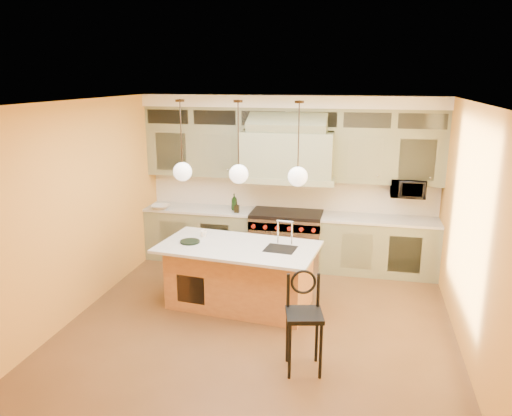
% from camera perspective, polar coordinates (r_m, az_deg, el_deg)
% --- Properties ---
extents(floor, '(5.00, 5.00, 0.00)m').
position_cam_1_polar(floor, '(6.86, 0.52, -12.91)').
color(floor, brown).
rests_on(floor, ground).
extents(ceiling, '(5.00, 5.00, 0.00)m').
position_cam_1_polar(ceiling, '(6.08, 0.58, 12.06)').
color(ceiling, white).
rests_on(ceiling, wall_back).
extents(wall_back, '(5.00, 0.00, 5.00)m').
position_cam_1_polar(wall_back, '(8.71, 3.95, 3.25)').
color(wall_back, gold).
rests_on(wall_back, ground).
extents(wall_front, '(5.00, 0.00, 5.00)m').
position_cam_1_polar(wall_front, '(4.06, -6.90, -10.74)').
color(wall_front, gold).
rests_on(wall_front, ground).
extents(wall_left, '(0.00, 5.00, 5.00)m').
position_cam_1_polar(wall_left, '(7.24, -19.19, 0.05)').
color(wall_left, gold).
rests_on(wall_left, ground).
extents(wall_right, '(0.00, 5.00, 5.00)m').
position_cam_1_polar(wall_right, '(6.32, 23.35, -2.44)').
color(wall_right, gold).
rests_on(wall_right, ground).
extents(back_cabinetry, '(5.00, 0.77, 2.90)m').
position_cam_1_polar(back_cabinetry, '(8.46, 3.68, 2.76)').
color(back_cabinetry, gray).
rests_on(back_cabinetry, floor).
extents(range, '(1.20, 0.74, 0.96)m').
position_cam_1_polar(range, '(8.62, 3.48, -3.51)').
color(range, silver).
rests_on(range, floor).
extents(kitchen_island, '(2.29, 1.39, 1.35)m').
position_cam_1_polar(kitchen_island, '(7.14, -1.85, -7.58)').
color(kitchen_island, '#A3633A').
rests_on(kitchen_island, floor).
extents(counter_stool, '(0.47, 0.47, 1.13)m').
position_cam_1_polar(counter_stool, '(5.63, 5.50, -12.19)').
color(counter_stool, black).
rests_on(counter_stool, floor).
extents(microwave, '(0.54, 0.37, 0.30)m').
position_cam_1_polar(microwave, '(8.41, 16.96, 2.20)').
color(microwave, black).
rests_on(microwave, back_cabinetry).
extents(oil_bottle_a, '(0.12, 0.12, 0.29)m').
position_cam_1_polar(oil_bottle_a, '(8.65, -2.50, 0.70)').
color(oil_bottle_a, black).
rests_on(oil_bottle_a, back_cabinetry).
extents(oil_bottle_b, '(0.09, 0.09, 0.18)m').
position_cam_1_polar(oil_bottle_b, '(8.50, -2.21, 0.08)').
color(oil_bottle_b, black).
rests_on(oil_bottle_b, back_cabinetry).
extents(fruit_bowl, '(0.36, 0.36, 0.08)m').
position_cam_1_polar(fruit_bowl, '(8.87, -10.86, 0.10)').
color(fruit_bowl, silver).
rests_on(fruit_bowl, back_cabinetry).
extents(cup, '(0.10, 0.10, 0.09)m').
position_cam_1_polar(cup, '(7.34, -6.03, -2.93)').
color(cup, white).
rests_on(cup, kitchen_island).
extents(pendant_left, '(0.26, 0.26, 1.11)m').
position_cam_1_polar(pendant_left, '(6.96, -8.40, 4.37)').
color(pendant_left, '#2D2319').
rests_on(pendant_left, ceiling).
extents(pendant_center, '(0.26, 0.26, 1.11)m').
position_cam_1_polar(pendant_center, '(6.72, -1.99, 4.15)').
color(pendant_center, '#2D2319').
rests_on(pendant_center, ceiling).
extents(pendant_right, '(0.26, 0.26, 1.11)m').
position_cam_1_polar(pendant_right, '(6.57, 4.80, 3.86)').
color(pendant_right, '#2D2319').
rests_on(pendant_right, ceiling).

